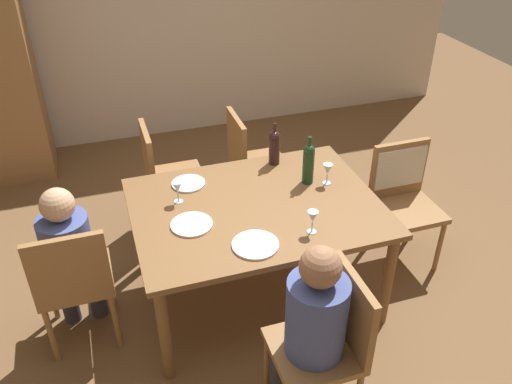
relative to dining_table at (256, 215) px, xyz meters
name	(u,v)px	position (x,y,z in m)	size (l,w,h in m)	color
ground_plane	(256,292)	(0.00, 0.00, -0.68)	(10.00, 10.00, 0.00)	brown
rear_room_partition	(169,6)	(0.00, 2.79, 0.67)	(6.40, 0.12, 2.70)	beige
dining_table	(256,215)	(0.00, 0.00, 0.00)	(1.58, 1.18, 0.76)	brown
chair_left_end	(74,279)	(-1.17, -0.09, -0.14)	(0.44, 0.44, 0.92)	olive
chair_near	(329,337)	(0.09, -0.97, -0.14)	(0.44, 0.44, 0.92)	olive
chair_right_end	(402,186)	(1.17, 0.12, -0.08)	(0.44, 0.46, 0.92)	olive
chair_far_left	(165,172)	(-0.44, 0.97, -0.14)	(0.44, 0.44, 0.92)	olive
chair_far_right	(250,158)	(0.27, 0.97, -0.14)	(0.44, 0.44, 0.92)	olive
person_woman_host	(70,253)	(-1.17, 0.03, -0.03)	(0.30, 0.34, 1.11)	#33333D
person_man_bearded	(311,325)	(-0.03, -0.97, -0.02)	(0.36, 0.31, 1.15)	#33333D
wine_bottle_tall_green	(308,163)	(0.42, 0.15, 0.24)	(0.08, 0.08, 0.35)	#19381E
wine_bottle_dark_red	(274,146)	(0.29, 0.47, 0.22)	(0.08, 0.08, 0.32)	black
wine_glass_near_left	(177,188)	(-0.46, 0.19, 0.19)	(0.07, 0.07, 0.15)	silver
wine_glass_centre	(313,217)	(0.23, -0.37, 0.19)	(0.07, 0.07, 0.15)	silver
wine_glass_near_right	(328,170)	(0.54, 0.10, 0.19)	(0.07, 0.07, 0.15)	silver
dinner_plate_host	(188,183)	(-0.36, 0.38, 0.09)	(0.23, 0.23, 0.01)	white
dinner_plate_guest_left	(192,224)	(-0.44, -0.09, 0.09)	(0.26, 0.26, 0.01)	white
dinner_plate_guest_right	(255,245)	(-0.13, -0.39, 0.09)	(0.27, 0.27, 0.01)	white
handbag	(297,192)	(0.70, 0.97, -0.57)	(0.28, 0.12, 0.22)	brown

